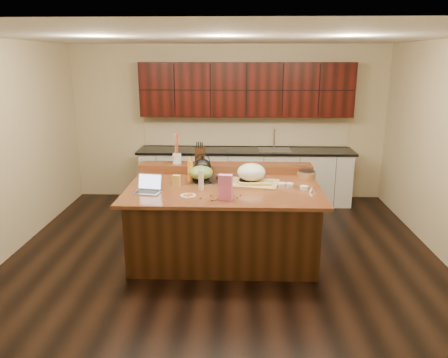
{
  "coord_description": "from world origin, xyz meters",
  "views": [
    {
      "loc": [
        0.18,
        -5.22,
        2.46
      ],
      "look_at": [
        0.0,
        0.05,
        1.0
      ],
      "focal_mm": 35.0,
      "sensor_mm": 36.0,
      "label": 1
    }
  ],
  "objects": [
    {
      "name": "ramekin_b",
      "position": [
        0.98,
        -0.11,
        0.94
      ],
      "size": [
        0.13,
        0.13,
        0.04
      ],
      "primitive_type": "cylinder",
      "rotation": [
        0.0,
        0.0,
        0.31
      ],
      "color": "white",
      "rests_on": "island"
    },
    {
      "name": "vinegar_bottle",
      "position": [
        -0.27,
        -0.16,
        1.04
      ],
      "size": [
        0.08,
        0.08,
        0.25
      ],
      "primitive_type": "cylinder",
      "rotation": [
        0.0,
        0.0,
        0.23
      ],
      "color": "silver",
      "rests_on": "island"
    },
    {
      "name": "oil_bottle",
      "position": [
        -0.44,
        0.18,
        1.06
      ],
      "size": [
        0.09,
        0.09,
        0.27
      ],
      "primitive_type": "cylinder",
      "rotation": [
        0.0,
        0.0,
        -0.37
      ],
      "color": "orange",
      "rests_on": "island"
    },
    {
      "name": "gumdrop_3",
      "position": [
        0.18,
        -0.47,
        0.93
      ],
      "size": [
        0.02,
        0.02,
        0.02
      ],
      "primitive_type": "ellipsoid",
      "color": "#198C26",
      "rests_on": "island"
    },
    {
      "name": "wooden_tray",
      "position": [
        0.35,
        0.16,
        1.03
      ],
      "size": [
        0.7,
        0.56,
        0.25
      ],
      "rotation": [
        0.0,
        0.0,
        -0.19
      ],
      "color": "tan",
      "rests_on": "island"
    },
    {
      "name": "ramekin_c",
      "position": [
        0.72,
        0.03,
        0.94
      ],
      "size": [
        0.11,
        0.11,
        0.04
      ],
      "primitive_type": "cylinder",
      "rotation": [
        0.0,
        0.0,
        -0.15
      ],
      "color": "white",
      "rests_on": "island"
    },
    {
      "name": "gumdrop_4",
      "position": [
        -0.24,
        -0.51,
        0.93
      ],
      "size": [
        0.02,
        0.02,
        0.02
      ],
      "primitive_type": "ellipsoid",
      "color": "red",
      "rests_on": "island"
    },
    {
      "name": "package_box",
      "position": [
        -0.6,
        0.03,
        0.98
      ],
      "size": [
        0.1,
        0.08,
        0.13
      ],
      "primitive_type": "cube",
      "rotation": [
        0.0,
        0.0,
        -0.14
      ],
      "color": "gold",
      "rests_on": "island"
    },
    {
      "name": "island",
      "position": [
        0.0,
        0.0,
        0.46
      ],
      "size": [
        2.4,
        1.6,
        0.92
      ],
      "color": "black",
      "rests_on": "ground"
    },
    {
      "name": "back_ledge",
      "position": [
        0.0,
        0.7,
        0.98
      ],
      "size": [
        2.4,
        0.3,
        0.12
      ],
      "primitive_type": "cube",
      "color": "black",
      "rests_on": "island"
    },
    {
      "name": "utensil_crock",
      "position": [
        -0.68,
        0.7,
        1.11
      ],
      "size": [
        0.13,
        0.13,
        0.14
      ],
      "primitive_type": "cylinder",
      "rotation": [
        0.0,
        0.0,
        0.09
      ],
      "color": "white",
      "rests_on": "back_ledge"
    },
    {
      "name": "room",
      "position": [
        0.0,
        0.0,
        1.35
      ],
      "size": [
        5.52,
        5.02,
        2.72
      ],
      "color": "black",
      "rests_on": "ground"
    },
    {
      "name": "gumdrop_2",
      "position": [
        0.21,
        -0.39,
        0.93
      ],
      "size": [
        0.02,
        0.02,
        0.02
      ],
      "primitive_type": "ellipsoid",
      "color": "red",
      "rests_on": "island"
    },
    {
      "name": "gumdrop_0",
      "position": [
        -0.11,
        -0.58,
        0.93
      ],
      "size": [
        0.02,
        0.02,
        0.02
      ],
      "primitive_type": "ellipsoid",
      "color": "red",
      "rests_on": "island"
    },
    {
      "name": "gumdrop_9",
      "position": [
        -0.08,
        -0.57,
        0.93
      ],
      "size": [
        0.02,
        0.02,
        0.02
      ],
      "primitive_type": "ellipsoid",
      "color": "#198C26",
      "rests_on": "island"
    },
    {
      "name": "candy_plate",
      "position": [
        -0.4,
        -0.41,
        0.93
      ],
      "size": [
        0.21,
        0.21,
        0.01
      ],
      "primitive_type": "cylinder",
      "rotation": [
        0.0,
        0.0,
        -0.21
      ],
      "color": "white",
      "rests_on": "island"
    },
    {
      "name": "gumdrop_6",
      "position": [
        -0.14,
        -0.41,
        0.93
      ],
      "size": [
        0.02,
        0.02,
        0.02
      ],
      "primitive_type": "ellipsoid",
      "color": "red",
      "rests_on": "island"
    },
    {
      "name": "gumdrop_5",
      "position": [
        -0.12,
        -0.46,
        0.93
      ],
      "size": [
        0.02,
        0.02,
        0.02
      ],
      "primitive_type": "ellipsoid",
      "color": "#198C26",
      "rests_on": "island"
    },
    {
      "name": "kettle",
      "position": [
        -0.3,
        0.43,
        1.07
      ],
      "size": [
        0.24,
        0.24,
        0.21
      ],
      "primitive_type": "ellipsoid",
      "rotation": [
        0.0,
        0.0,
        0.06
      ],
      "color": "black",
      "rests_on": "cooktop"
    },
    {
      "name": "gumdrop_10",
      "position": [
        -0.13,
        -0.42,
        0.93
      ],
      "size": [
        0.02,
        0.02,
        0.02
      ],
      "primitive_type": "ellipsoid",
      "color": "red",
      "rests_on": "island"
    },
    {
      "name": "gumdrop_7",
      "position": [
        -0.05,
        -0.53,
        0.93
      ],
      "size": [
        0.02,
        0.02,
        0.02
      ],
      "primitive_type": "ellipsoid",
      "color": "#198C26",
      "rests_on": "island"
    },
    {
      "name": "pink_bag",
      "position": [
        0.04,
        -0.53,
        1.07
      ],
      "size": [
        0.17,
        0.11,
        0.29
      ],
      "primitive_type": "cube",
      "rotation": [
        0.0,
        0.0,
        -0.16
      ],
      "color": "pink",
      "rests_on": "island"
    },
    {
      "name": "back_counter",
      "position": [
        0.3,
        2.23,
        0.98
      ],
      "size": [
        3.7,
        0.66,
        2.4
      ],
      "color": "silver",
      "rests_on": "ground"
    },
    {
      "name": "cooktop",
      "position": [
        0.0,
        0.3,
        0.94
      ],
      "size": [
        0.92,
        0.52,
        0.05
      ],
      "color": "gray",
      "rests_on": "island"
    },
    {
      "name": "knife_block",
      "position": [
        -0.36,
        0.7,
        1.15
      ],
      "size": [
        0.13,
        0.19,
        0.23
      ],
      "primitive_type": "cube",
      "rotation": [
        0.0,
        0.0,
        -0.07
      ],
      "color": "black",
      "rests_on": "back_ledge"
    },
    {
      "name": "green_bowl",
      "position": [
        -0.3,
        0.17,
        1.05
      ],
      "size": [
        0.31,
        0.31,
        0.17
      ],
      "primitive_type": "ellipsoid",
      "rotation": [
        0.0,
        0.0,
        -0.0
      ],
      "color": "olive",
      "rests_on": "cooktop"
    },
    {
      "name": "kitchen_timer",
      "position": [
        1.06,
        -0.22,
        0.96
      ],
      "size": [
        0.1,
        0.1,
        0.07
      ],
      "primitive_type": "cone",
      "rotation": [
        0.0,
        0.0,
        -0.34
      ],
      "color": "silver",
      "rests_on": "island"
    },
    {
      "name": "laptop",
      "position": [
        -0.89,
        -0.27,
        0.98
      ],
      "size": [
        0.34,
        0.28,
        0.21
      ],
      "rotation": [
        0.0,
        0.0,
        -0.15
      ],
      "color": "#B7B7BC",
      "rests_on": "island"
    },
    {
      "name": "gumdrop_8",
      "position": [
        0.11,
        -0.48,
        0.93
      ],
      "size": [
        0.02,
        0.02,
        0.02
      ],
      "primitive_type": "ellipsoid",
      "color": "red",
      "rests_on": "island"
    },
    {
      "name": "ramekin_a",
      "position": [
        0.82,
        0.01,
        0.94
      ],
      "size": [
        0.13,
        0.13,
        0.04
      ],
      "primitive_type": "cylinder",
      "rotation": [
        0.0,
        0.0,
        -0.31
      ],
      "color": "white",
      "rests_on": "island"
    },
    {
      "name": "gumdrop_1",
      "position": [
        -0.03,
        -0.46,
        0.93
      ],
      "size": [
        0.02,
        0.02,
        0.02
      ],
      "primitive_type": "ellipsoid",
      "color": "#198C26",
      "rests_on": "island"
    },
    {
      "name": "strainer_bowl",
      "position": [
        1.08,
        0.39,
        0.97
      ],
      "size": [
        0.32,
        0.32,
        0.09
      ],
      "primitive_type": "cylinder",
      "rotation": [
        0.0,
        0.0,
        -0.41
      ],
      "color": "#996B3F",
      "rests_on": "island"
    }
  ]
}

